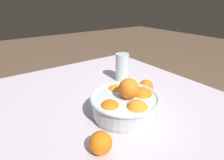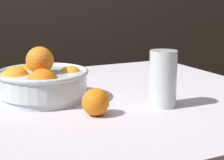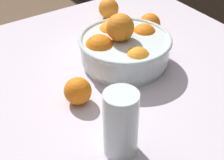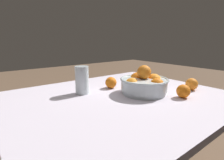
{
  "view_description": "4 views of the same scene",
  "coord_description": "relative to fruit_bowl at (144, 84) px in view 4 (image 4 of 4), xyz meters",
  "views": [
    {
      "loc": [
        -0.56,
        0.42,
        1.14
      ],
      "look_at": [
        0.04,
        -0.01,
        0.81
      ],
      "focal_mm": 28.0,
      "sensor_mm": 36.0,
      "label": 1
    },
    {
      "loc": [
        -0.4,
        -0.96,
        1.03
      ],
      "look_at": [
        0.04,
        -0.04,
        0.79
      ],
      "focal_mm": 60.0,
      "sensor_mm": 36.0,
      "label": 2
    },
    {
      "loc": [
        0.59,
        -0.48,
        1.32
      ],
      "look_at": [
        -0.02,
        -0.07,
        0.79
      ],
      "focal_mm": 60.0,
      "sensor_mm": 36.0,
      "label": 3
    },
    {
      "loc": [
        0.57,
        0.67,
        1.02
      ],
      "look_at": [
        0.04,
        -0.02,
        0.82
      ],
      "focal_mm": 28.0,
      "sensor_mm": 36.0,
      "label": 4
    }
  ],
  "objects": [
    {
      "name": "orange_loose_front",
      "position": [
        0.08,
        -0.19,
        -0.02
      ],
      "size": [
        0.07,
        0.07,
        0.07
      ],
      "primitive_type": "sphere",
      "color": "orange",
      "rests_on": "dining_table"
    },
    {
      "name": "dining_table",
      "position": [
        0.13,
        -0.05,
        -0.14
      ],
      "size": [
        1.11,
        0.94,
        0.74
      ],
      "color": "silver",
      "rests_on": "ground_plane"
    },
    {
      "name": "orange_loose_near_bowl",
      "position": [
        -0.27,
        0.13,
        -0.02
      ],
      "size": [
        0.07,
        0.07,
        0.07
      ],
      "primitive_type": "sphere",
      "color": "orange",
      "rests_on": "dining_table"
    },
    {
      "name": "juice_glass",
      "position": [
        0.27,
        -0.2,
        0.01
      ],
      "size": [
        0.07,
        0.07,
        0.15
      ],
      "color": "#F4A314",
      "rests_on": "dining_table"
    },
    {
      "name": "orange_loose_aside",
      "position": [
        -0.1,
        0.17,
        -0.02
      ],
      "size": [
        0.07,
        0.07,
        0.07
      ],
      "primitive_type": "sphere",
      "color": "orange",
      "rests_on": "dining_table"
    },
    {
      "name": "fruit_bowl",
      "position": [
        0.0,
        0.0,
        0.0
      ],
      "size": [
        0.26,
        0.26,
        0.15
      ],
      "color": "silver",
      "rests_on": "dining_table"
    }
  ]
}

